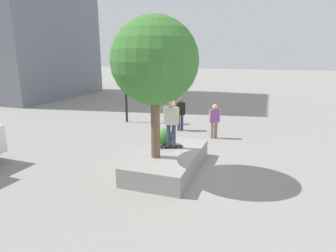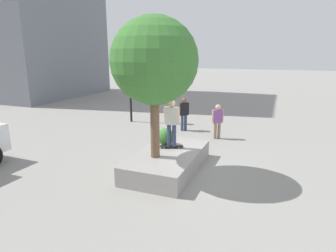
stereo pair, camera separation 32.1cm
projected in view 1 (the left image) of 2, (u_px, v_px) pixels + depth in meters
ground_plane at (171, 171)px, 9.57m from camera, size 120.00×120.00×0.00m
planter_ledge at (168, 161)px, 9.61m from camera, size 3.59×1.92×0.60m
plaza_tree at (155, 61)px, 8.40m from camera, size 2.59×2.59×4.26m
boxwood_shrub at (165, 137)px, 10.24m from camera, size 0.61×0.61×0.61m
skateboard at (171, 146)px, 9.96m from camera, size 0.49×0.82×0.07m
skateboarder at (171, 120)px, 9.73m from camera, size 0.25×0.54×1.61m
traffic_light_corner at (125, 67)px, 15.47m from camera, size 0.37×0.37×4.40m
pedestrian_crossing at (180, 112)px, 14.25m from camera, size 0.45×0.45×1.65m
bystander_watching at (214, 119)px, 12.98m from camera, size 0.35×0.48×1.56m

